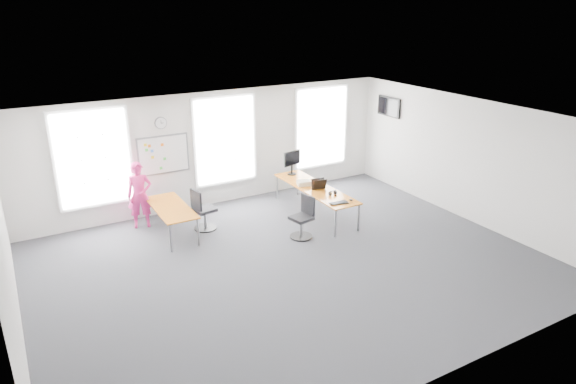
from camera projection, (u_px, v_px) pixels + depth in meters
floor at (291, 264)px, 10.62m from camera, size 10.00×10.00×0.00m
ceiling at (291, 122)px, 9.56m from camera, size 10.00×10.00×0.00m
wall_back at (214, 149)px, 13.34m from camera, size 10.00×0.00×10.00m
wall_front at (441, 291)px, 6.84m from camera, size 10.00×0.00×10.00m
wall_left at (6, 256)px, 7.76m from camera, size 0.00×10.00×10.00m
wall_right at (470, 160)px, 12.42m from camera, size 0.00×10.00×10.00m
window_left at (93, 158)px, 11.85m from camera, size 1.60×0.06×2.20m
window_mid at (225, 140)px, 13.39m from camera, size 1.60×0.06×2.20m
window_right at (321, 127)px, 14.78m from camera, size 1.60×0.06×2.20m
desk_right at (315, 189)px, 12.92m from camera, size 0.78×2.92×0.71m
desk_left at (171, 209)px, 11.79m from camera, size 0.75×1.87×0.68m
chair_right at (303, 219)px, 11.74m from camera, size 0.52×0.52×0.98m
chair_left at (202, 212)px, 12.10m from camera, size 0.54×0.54×1.02m
person at (140, 195)px, 12.14m from camera, size 0.66×0.51×1.61m
whiteboard at (164, 155)px, 12.67m from camera, size 1.20×0.03×0.90m
wall_clock at (161, 123)px, 12.39m from camera, size 0.30×0.04×0.30m
tv at (389, 107)px, 14.55m from camera, size 0.06×0.90×0.55m
keyboard at (339, 203)px, 11.89m from camera, size 0.47×0.26×0.02m
mouse at (351, 200)px, 12.05m from camera, size 0.08×0.12×0.04m
lens_cap at (336, 196)px, 12.36m from camera, size 0.07×0.07×0.01m
headphones at (333, 193)px, 12.39m from camera, size 0.20×0.10×0.11m
laptop_sleeve at (319, 184)px, 12.73m from camera, size 0.35×0.24×0.28m
paper_stack at (304, 183)px, 13.06m from camera, size 0.39×0.34×0.12m
monitor at (292, 160)px, 13.74m from camera, size 0.58×0.24×0.65m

